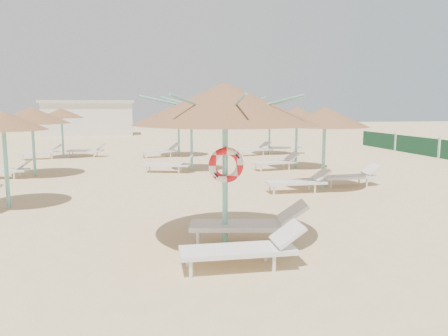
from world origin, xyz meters
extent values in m
plane|color=#DAB684|center=(0.00, 0.00, 0.00)|extent=(120.00, 120.00, 0.00)
cylinder|color=#6DBEB2|center=(-0.08, 0.05, 1.34)|extent=(0.11, 0.11, 2.69)
cone|color=brown|center=(-0.08, 0.05, 2.81)|extent=(3.58, 3.58, 0.81)
cylinder|color=#6DBEB2|center=(-0.08, 0.05, 2.54)|extent=(0.20, 0.20, 0.12)
cylinder|color=#6DBEB2|center=(0.75, 0.05, 2.77)|extent=(1.62, 0.04, 0.40)
cylinder|color=#6DBEB2|center=(0.51, 0.63, 2.77)|extent=(1.17, 1.17, 0.40)
cylinder|color=#6DBEB2|center=(-0.08, 0.87, 2.77)|extent=(0.04, 1.62, 0.40)
cylinder|color=#6DBEB2|center=(-0.66, 0.63, 2.77)|extent=(1.17, 1.17, 0.40)
cylinder|color=#6DBEB2|center=(-0.90, 0.05, 2.77)|extent=(1.62, 0.04, 0.40)
cylinder|color=#6DBEB2|center=(-0.66, -0.53, 2.77)|extent=(1.17, 1.17, 0.40)
cylinder|color=#6DBEB2|center=(-0.08, -0.77, 2.77)|extent=(0.04, 1.62, 0.40)
cylinder|color=#6DBEB2|center=(0.51, -0.53, 2.77)|extent=(1.17, 1.17, 0.40)
torus|color=red|center=(-0.08, -0.05, 1.62)|extent=(0.70, 0.15, 0.70)
cylinder|color=white|center=(-0.97, -1.55, 0.14)|extent=(0.06, 0.06, 0.29)
cylinder|color=white|center=(-0.96, -1.03, 0.14)|extent=(0.06, 0.06, 0.29)
cylinder|color=white|center=(0.42, -1.58, 0.14)|extent=(0.06, 0.06, 0.29)
cylinder|color=white|center=(0.44, -1.07, 0.14)|extent=(0.06, 0.06, 0.29)
cube|color=white|center=(-0.14, -1.31, 0.33)|extent=(1.98, 0.69, 0.08)
cube|color=white|center=(0.74, -1.33, 0.58)|extent=(0.52, 0.63, 0.38)
cylinder|color=white|center=(-0.64, -0.06, 0.16)|extent=(0.07, 0.07, 0.32)
cylinder|color=white|center=(-0.53, 0.50, 0.16)|extent=(0.07, 0.07, 0.32)
cylinder|color=white|center=(0.88, -0.36, 0.16)|extent=(0.07, 0.07, 0.32)
cylinder|color=white|center=(0.99, 0.20, 0.16)|extent=(0.07, 0.07, 0.32)
cube|color=white|center=(0.31, 0.04, 0.37)|extent=(2.28, 1.12, 0.09)
cube|color=white|center=(1.27, -0.15, 0.64)|extent=(0.68, 0.78, 0.42)
cylinder|color=#6DBEB2|center=(-5.24, 4.36, 1.15)|extent=(0.11, 0.11, 2.30)
cone|color=brown|center=(-5.24, 4.36, 2.38)|extent=(2.30, 2.30, 0.52)
cylinder|color=#6DBEB2|center=(-5.24, 4.36, 2.15)|extent=(0.20, 0.20, 0.12)
cylinder|color=#6DBEB2|center=(-5.72, 9.98, 1.15)|extent=(0.11, 0.11, 2.30)
cone|color=brown|center=(-5.72, 9.98, 2.40)|extent=(2.87, 2.87, 0.65)
cylinder|color=#6DBEB2|center=(-5.72, 9.98, 2.15)|extent=(0.20, 0.20, 0.12)
cylinder|color=white|center=(-6.32, 9.24, 0.14)|extent=(0.06, 0.06, 0.28)
cylinder|color=white|center=(-6.24, 9.74, 0.14)|extent=(0.06, 0.06, 0.28)
cube|color=white|center=(-6.82, 9.58, 0.32)|extent=(1.98, 0.92, 0.08)
cube|color=white|center=(-5.98, 9.44, 0.56)|extent=(0.58, 0.67, 0.36)
cylinder|color=#6DBEB2|center=(-5.57, 16.15, 1.15)|extent=(0.11, 0.11, 2.30)
cone|color=brown|center=(-5.57, 16.15, 2.38)|extent=(2.31, 2.31, 0.52)
cylinder|color=#6DBEB2|center=(-5.57, 16.15, 2.15)|extent=(0.20, 0.20, 0.12)
cylinder|color=white|center=(-7.39, 15.32, 0.14)|extent=(0.06, 0.06, 0.28)
cylinder|color=white|center=(-7.51, 15.81, 0.14)|extent=(0.06, 0.06, 0.28)
cylinder|color=white|center=(-6.08, 15.63, 0.14)|extent=(0.06, 0.06, 0.28)
cylinder|color=white|center=(-6.20, 16.12, 0.14)|extent=(0.06, 0.06, 0.28)
cube|color=white|center=(-6.67, 15.75, 0.32)|extent=(1.99, 1.04, 0.08)
cube|color=white|center=(-5.85, 15.95, 0.56)|extent=(0.61, 0.70, 0.36)
cylinder|color=white|center=(-5.31, 16.39, 0.14)|extent=(0.06, 0.06, 0.28)
cylinder|color=white|center=(-5.19, 16.88, 0.14)|extent=(0.06, 0.06, 0.28)
cylinder|color=white|center=(-4.00, 16.08, 0.14)|extent=(0.06, 0.06, 0.28)
cylinder|color=white|center=(-3.88, 16.57, 0.14)|extent=(0.06, 0.06, 0.28)
cube|color=white|center=(-4.47, 16.45, 0.32)|extent=(1.99, 1.04, 0.08)
cube|color=white|center=(-3.65, 16.26, 0.56)|extent=(0.61, 0.70, 0.36)
cylinder|color=#6DBEB2|center=(0.56, 10.26, 1.15)|extent=(0.11, 0.11, 2.30)
cone|color=brown|center=(0.56, 10.26, 2.38)|extent=(2.39, 2.39, 0.54)
cylinder|color=#6DBEB2|center=(0.56, 10.26, 2.15)|extent=(0.20, 0.20, 0.12)
cylinder|color=white|center=(-1.37, 9.86, 0.14)|extent=(0.06, 0.06, 0.28)
cylinder|color=white|center=(-1.22, 10.33, 0.14)|extent=(0.06, 0.06, 0.28)
cylinder|color=white|center=(-0.08, 9.45, 0.14)|extent=(0.06, 0.06, 0.28)
cylinder|color=white|center=(0.06, 9.93, 0.14)|extent=(0.06, 0.06, 0.28)
cube|color=white|center=(-0.54, 9.86, 0.32)|extent=(2.00, 1.16, 0.08)
cube|color=white|center=(0.28, 9.60, 0.56)|extent=(0.64, 0.72, 0.36)
cylinder|color=#6DBEB2|center=(0.56, 15.80, 1.15)|extent=(0.11, 0.11, 2.30)
cone|color=brown|center=(0.56, 15.80, 2.39)|extent=(2.77, 2.77, 0.62)
cylinder|color=#6DBEB2|center=(0.56, 15.80, 2.15)|extent=(0.20, 0.20, 0.12)
cylinder|color=white|center=(-1.27, 15.00, 0.14)|extent=(0.06, 0.06, 0.28)
cylinder|color=white|center=(-1.37, 15.49, 0.14)|extent=(0.06, 0.06, 0.28)
cylinder|color=white|center=(0.05, 15.26, 0.14)|extent=(0.06, 0.06, 0.28)
cylinder|color=white|center=(-0.04, 15.76, 0.14)|extent=(0.06, 0.06, 0.28)
cube|color=white|center=(-0.54, 15.40, 0.32)|extent=(1.98, 0.98, 0.08)
cube|color=white|center=(0.30, 15.57, 0.56)|extent=(0.59, 0.68, 0.36)
cylinder|color=#6DBEB2|center=(4.33, 5.19, 1.15)|extent=(0.11, 0.11, 2.30)
cone|color=brown|center=(4.33, 5.19, 2.40)|extent=(2.87, 2.87, 0.65)
cylinder|color=#6DBEB2|center=(4.33, 5.19, 2.15)|extent=(0.20, 0.20, 0.12)
cylinder|color=white|center=(2.42, 4.56, 0.14)|extent=(0.06, 0.06, 0.28)
cylinder|color=white|center=(2.43, 5.06, 0.14)|extent=(0.06, 0.06, 0.28)
cylinder|color=white|center=(3.77, 4.53, 0.14)|extent=(0.06, 0.06, 0.28)
cylinder|color=white|center=(3.78, 5.03, 0.14)|extent=(0.06, 0.06, 0.28)
cube|color=white|center=(3.23, 4.79, 0.32)|extent=(1.92, 0.67, 0.08)
cube|color=white|center=(4.08, 4.77, 0.56)|extent=(0.50, 0.61, 0.36)
cylinder|color=white|center=(4.63, 5.22, 0.14)|extent=(0.06, 0.06, 0.28)
cylinder|color=white|center=(4.62, 5.72, 0.14)|extent=(0.06, 0.06, 0.28)
cylinder|color=white|center=(5.98, 5.25, 0.14)|extent=(0.06, 0.06, 0.28)
cylinder|color=white|center=(5.97, 5.75, 0.14)|extent=(0.06, 0.06, 0.28)
cube|color=white|center=(5.43, 5.49, 0.32)|extent=(1.92, 0.67, 0.08)
cube|color=white|center=(6.28, 5.51, 0.56)|extent=(0.50, 0.61, 0.36)
cylinder|color=#6DBEB2|center=(5.21, 10.04, 1.15)|extent=(0.11, 0.11, 2.30)
cone|color=brown|center=(5.21, 10.04, 2.39)|extent=(2.74, 2.74, 0.62)
cylinder|color=#6DBEB2|center=(5.21, 10.04, 2.15)|extent=(0.20, 0.20, 0.12)
cylinder|color=white|center=(3.37, 9.25, 0.14)|extent=(0.06, 0.06, 0.28)
cylinder|color=white|center=(3.28, 9.74, 0.14)|extent=(0.06, 0.06, 0.28)
cylinder|color=white|center=(4.70, 9.49, 0.14)|extent=(0.06, 0.06, 0.28)
cylinder|color=white|center=(4.61, 9.98, 0.14)|extent=(0.06, 0.06, 0.28)
cube|color=white|center=(4.11, 9.64, 0.32)|extent=(1.98, 0.95, 0.08)
cube|color=white|center=(4.95, 9.79, 0.56)|extent=(0.59, 0.68, 0.36)
cylinder|color=#6DBEB2|center=(5.71, 15.58, 1.15)|extent=(0.11, 0.11, 2.30)
cone|color=brown|center=(5.71, 15.58, 2.38)|extent=(2.36, 2.36, 0.53)
cylinder|color=#6DBEB2|center=(5.71, 15.58, 2.15)|extent=(0.20, 0.20, 0.12)
cylinder|color=white|center=(3.92, 14.71, 0.14)|extent=(0.06, 0.06, 0.28)
cylinder|color=white|center=(3.77, 15.19, 0.14)|extent=(0.06, 0.06, 0.28)
cylinder|color=white|center=(5.21, 15.10, 0.14)|extent=(0.06, 0.06, 0.28)
cylinder|color=white|center=(5.06, 15.58, 0.14)|extent=(0.06, 0.06, 0.28)
cube|color=white|center=(4.61, 15.18, 0.32)|extent=(2.00, 1.15, 0.08)
cube|color=white|center=(5.42, 15.43, 0.56)|extent=(0.64, 0.72, 0.36)
cylinder|color=white|center=(5.97, 15.88, 0.14)|extent=(0.06, 0.06, 0.28)
cylinder|color=white|center=(6.12, 16.35, 0.14)|extent=(0.06, 0.06, 0.28)
cylinder|color=white|center=(7.26, 15.48, 0.14)|extent=(0.06, 0.06, 0.28)
cylinder|color=white|center=(7.41, 15.96, 0.14)|extent=(0.06, 0.06, 0.28)
cube|color=white|center=(6.81, 15.88, 0.32)|extent=(2.00, 1.15, 0.08)
cube|color=white|center=(7.62, 15.63, 0.56)|extent=(0.64, 0.72, 0.36)
cube|color=silver|center=(-6.00, 35.00, 1.50)|extent=(8.00, 4.00, 3.00)
cube|color=beige|center=(-6.00, 35.00, 3.12)|extent=(8.40, 4.40, 0.25)
cube|color=#1B522E|center=(14.00, 14.00, 0.50)|extent=(0.08, 3.80, 1.00)
cylinder|color=#6DBEB2|center=(14.00, 12.10, 0.55)|extent=(0.08, 0.08, 1.10)
cube|color=#1B522E|center=(14.00, 18.00, 0.50)|extent=(0.08, 3.80, 1.00)
cylinder|color=#6DBEB2|center=(14.00, 16.10, 0.55)|extent=(0.08, 0.08, 1.10)
camera|label=1|loc=(-1.79, -8.25, 2.77)|focal=35.00mm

